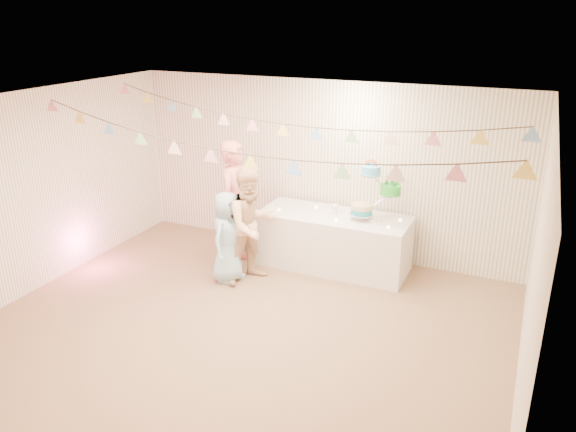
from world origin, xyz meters
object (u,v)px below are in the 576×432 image
at_px(person_child, 228,237).
at_px(cake_stand, 375,195).
at_px(table, 334,241).
at_px(person_adult_b, 251,225).
at_px(person_adult_a, 237,204).

bearing_deg(person_child, cake_stand, -54.42).
bearing_deg(cake_stand, person_child, -148.66).
relative_size(table, person_adult_b, 1.32).
height_order(table, person_child, person_child).
xyz_separation_m(table, person_adult_a, (-1.32, -0.46, 0.52)).
xyz_separation_m(cake_stand, person_adult_a, (-1.87, -0.51, -0.23)).
relative_size(person_adult_a, person_adult_b, 1.14).
height_order(person_adult_b, person_child, person_adult_b).
height_order(cake_stand, person_child, cake_stand).
xyz_separation_m(person_adult_a, person_adult_b, (0.44, -0.40, -0.11)).
bearing_deg(person_adult_a, person_child, -161.07).
bearing_deg(person_adult_a, table, -67.64).
height_order(cake_stand, person_adult_b, person_adult_b).
relative_size(cake_stand, person_child, 0.62).
bearing_deg(person_child, table, -45.30).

